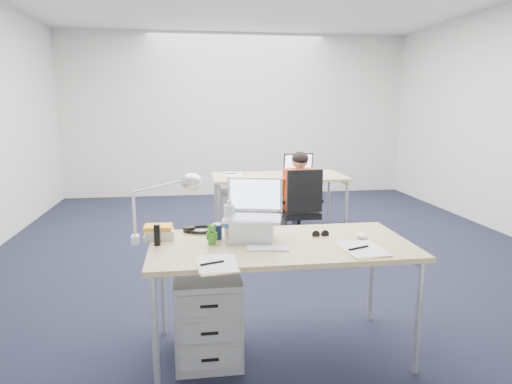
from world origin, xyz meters
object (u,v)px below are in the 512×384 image
Objects in this scene: desk_far at (278,179)px; drawer_pedestal_near at (208,315)px; computer_mouse at (362,236)px; sunglasses at (321,234)px; far_cup at (297,170)px; desk_lamp at (157,207)px; book_stack at (159,232)px; wireless_keyboard at (268,248)px; water_bottle at (229,218)px; headphones at (201,228)px; dark_laptop at (301,164)px; bear_figurine at (212,234)px; can_koozie at (217,231)px; seated_person at (296,199)px; cordless_phone at (157,235)px; office_chair at (300,227)px; silver_laptop at (253,211)px; desk_near at (281,250)px; drawer_pedestal_far at (235,214)px.

desk_far is 2.91m from drawer_pedestal_near.
computer_mouse is 0.91× the size of sunglasses.
sunglasses is 2.83m from far_cup.
book_stack is at bearing 73.48° from desk_lamp.
desk_lamp reaches higher than wireless_keyboard.
water_bottle is at bearing 167.47° from sunglasses.
headphones is 2.70m from dark_laptop.
bear_figurine is at bearing 163.38° from wireless_keyboard.
bear_figurine reaches higher than can_koozie.
seated_person is 9.32× the size of sunglasses.
cordless_phone is (-0.45, -0.16, -0.05)m from water_bottle.
bear_figurine is (-0.95, 0.02, 0.05)m from computer_mouse.
far_cup reaches higher than computer_mouse.
office_chair reaches higher than drawer_pedestal_near.
water_bottle is at bearing -119.56° from office_chair.
cordless_phone reaches higher than desk_far.
bear_figurine is at bearing 14.59° from drawer_pedestal_near.
headphones is 0.31m from bear_figurine.
cordless_phone reaches higher than wireless_keyboard.
silver_laptop reaches higher than desk_far.
water_bottle is 0.60m from sunglasses.
sunglasses reaches higher than desk_near.
desk_lamp is (-1.27, -2.62, 0.27)m from desk_far.
seated_person is at bearing 55.62° from headphones.
sunglasses is at bearing -100.30° from far_cup.
office_chair is 2.12m from water_bottle.
desk_far is at bearing 5.31° from drawer_pedestal_far.
drawer_pedestal_far is at bearing 94.95° from sunglasses.
headphones is (-0.48, 0.33, 0.07)m from desk_near.
desk_far reaches higher than drawer_pedestal_near.
desk_lamp is 3.19m from far_cup.
desk_lamp is 3.03m from dark_laptop.
dark_laptop is at bearing 72.94° from office_chair.
computer_mouse is at bearing 19.12° from wireless_keyboard.
desk_lamp reaches higher than office_chair.
book_stack is (-0.45, -0.01, -0.07)m from water_bottle.
silver_laptop reaches higher than desk_near.
sunglasses reaches higher than desk_far.
desk_far is 2.91m from wireless_keyboard.
desk_far is at bearing 63.31° from book_stack.
water_bottle is (0.18, -0.12, 0.10)m from headphones.
dark_laptop is (0.89, 2.83, 0.13)m from wireless_keyboard.
desk_lamp is (-1.37, -1.93, 0.70)m from office_chair.
dark_laptop reaches higher than office_chair.
can_koozie is (0.07, 0.12, 0.51)m from drawer_pedestal_near.
silver_laptop is at bearing -93.07° from drawer_pedestal_far.
water_bottle reaches higher than drawer_pedestal_near.
dark_laptop is at bearing 83.93° from silver_laptop.
desk_far is at bearing 95.65° from seated_person.
cordless_phone is (-0.37, -0.09, 0.01)m from can_koozie.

